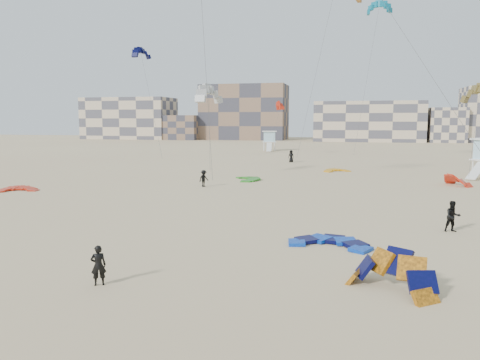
# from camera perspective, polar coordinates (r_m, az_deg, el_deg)

# --- Properties ---
(ground) EXTENTS (320.00, 320.00, 0.00)m
(ground) POSITION_cam_1_polar(r_m,az_deg,el_deg) (21.54, -3.52, -10.04)
(ground) COLOR #CCB989
(ground) RESTS_ON ground
(kite_ground_blue) EXTENTS (4.37, 4.53, 0.71)m
(kite_ground_blue) POSITION_cam_1_polar(r_m,az_deg,el_deg) (24.74, 10.87, -7.86)
(kite_ground_blue) COLOR blue
(kite_ground_blue) RESTS_ON ground
(kite_ground_orange) EXTENTS (4.85, 4.82, 3.48)m
(kite_ground_orange) POSITION_cam_1_polar(r_m,az_deg,el_deg) (19.08, 17.84, -12.70)
(kite_ground_orange) COLOR orange
(kite_ground_orange) RESTS_ON ground
(kite_ground_red) EXTENTS (4.51, 4.60, 1.15)m
(kite_ground_red) POSITION_cam_1_polar(r_m,az_deg,el_deg) (47.28, -25.50, -1.21)
(kite_ground_red) COLOR red
(kite_ground_red) RESTS_ON ground
(kite_ground_green) EXTENTS (4.92, 4.79, 0.68)m
(kite_ground_green) POSITION_cam_1_polar(r_m,az_deg,el_deg) (50.48, 0.90, 0.01)
(kite_ground_green) COLOR #37961C
(kite_ground_green) RESTS_ON ground
(kite_ground_red_far) EXTENTS (4.27, 4.21, 3.15)m
(kite_ground_red_far) POSITION_cam_1_polar(r_m,az_deg,el_deg) (51.01, 24.93, -0.60)
(kite_ground_red_far) COLOR red
(kite_ground_red_far) RESTS_ON ground
(kite_ground_yellow) EXTENTS (4.44, 4.49, 0.81)m
(kite_ground_yellow) POSITION_cam_1_polar(r_m,az_deg,el_deg) (60.13, 11.69, 1.03)
(kite_ground_yellow) COLOR #FC9F08
(kite_ground_yellow) RESTS_ON ground
(kitesurfer_main) EXTENTS (0.70, 0.62, 1.60)m
(kitesurfer_main) POSITION_cam_1_polar(r_m,az_deg,el_deg) (19.31, -16.88, -9.92)
(kitesurfer_main) COLOR black
(kitesurfer_main) RESTS_ON ground
(kitesurfer_b) EXTENTS (0.99, 0.84, 1.80)m
(kitesurfer_b) POSITION_cam_1_polar(r_m,az_deg,el_deg) (29.67, 24.51, -4.07)
(kitesurfer_b) COLOR black
(kitesurfer_b) RESTS_ON ground
(kitesurfer_c) EXTENTS (1.07, 1.21, 1.62)m
(kitesurfer_c) POSITION_cam_1_polar(r_m,az_deg,el_deg) (45.37, -4.44, 0.19)
(kitesurfer_c) COLOR black
(kitesurfer_c) RESTS_ON ground
(kitesurfer_e) EXTENTS (1.05, 0.85, 1.86)m
(kitesurfer_e) POSITION_cam_1_polar(r_m,az_deg,el_deg) (72.20, 6.25, 2.91)
(kitesurfer_e) COLOR black
(kitesurfer_e) RESTS_ON ground
(kite_fly_grey) EXTENTS (4.95, 5.42, 9.56)m
(kite_fly_grey) POSITION_cam_1_polar(r_m,az_deg,el_deg) (53.15, -3.83, 10.23)
(kite_fly_grey) COLOR silver
(kite_fly_grey) RESTS_ON ground
(kite_fly_olive) EXTENTS (5.11, 5.10, 9.32)m
(kite_fly_olive) POSITION_cam_1_polar(r_m,az_deg,el_deg) (52.63, 27.16, 9.21)
(kite_fly_olive) COLOR brown
(kite_fly_olive) RESTS_ON ground
(kite_fly_navy) EXTENTS (7.82, 8.00, 16.88)m
(kite_fly_navy) POSITION_cam_1_polar(r_m,az_deg,el_deg) (76.00, -11.96, 14.80)
(kite_fly_navy) COLOR #06073D
(kite_fly_navy) RESTS_ON ground
(kite_fly_teal_b) EXTENTS (5.11, 4.06, 22.80)m
(kite_fly_teal_b) POSITION_cam_1_polar(r_m,az_deg,el_deg) (76.27, 16.58, 19.40)
(kite_fly_teal_b) COLOR #15739D
(kite_fly_teal_b) RESTS_ON ground
(kite_fly_red) EXTENTS (3.87, 5.69, 9.05)m
(kite_fly_red) POSITION_cam_1_polar(r_m,az_deg,el_deg) (85.18, 4.87, 8.94)
(kite_fly_red) COLOR red
(kite_fly_red) RESTS_ON ground
(lifeguard_tower_far) EXTENTS (3.36, 5.94, 4.18)m
(lifeguard_tower_far) POSITION_cam_1_polar(r_m,az_deg,el_deg) (98.86, 3.61, 4.77)
(lifeguard_tower_far) COLOR white
(lifeguard_tower_far) RESTS_ON ground
(condo_west_a) EXTENTS (30.00, 15.00, 14.00)m
(condo_west_a) POSITION_cam_1_polar(r_m,az_deg,el_deg) (167.88, -13.32, 7.31)
(condo_west_a) COLOR beige
(condo_west_a) RESTS_ON ground
(condo_west_b) EXTENTS (28.00, 14.00, 18.00)m
(condo_west_b) POSITION_cam_1_polar(r_m,az_deg,el_deg) (157.84, 0.53, 8.24)
(condo_west_b) COLOR #7E614C
(condo_west_b) RESTS_ON ground
(condo_mid) EXTENTS (32.00, 16.00, 12.00)m
(condo_mid) POSITION_cam_1_polar(r_m,az_deg,el_deg) (149.67, 15.35, 6.89)
(condo_mid) COLOR beige
(condo_mid) RESTS_ON ground
(condo_fill_left) EXTENTS (12.00, 10.00, 8.00)m
(condo_fill_left) POSITION_cam_1_polar(r_m,az_deg,el_deg) (157.95, -7.10, 6.37)
(condo_fill_left) COLOR #7E614C
(condo_fill_left) RESTS_ON ground
(condo_fill_right) EXTENTS (10.00, 10.00, 10.00)m
(condo_fill_right) POSITION_cam_1_polar(r_m,az_deg,el_deg) (149.87, 23.84, 6.15)
(condo_fill_right) COLOR beige
(condo_fill_right) RESTS_ON ground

